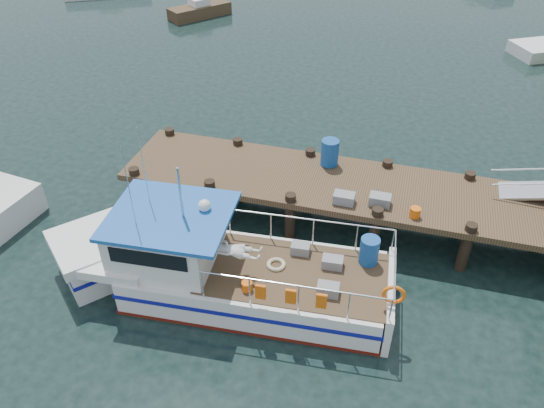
# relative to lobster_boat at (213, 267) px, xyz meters

# --- Properties ---
(ground_plane) EXTENTS (160.00, 160.00, 0.00)m
(ground_plane) POSITION_rel_lobster_boat_xyz_m (1.91, 3.99, -0.83)
(ground_plane) COLOR black
(lobster_boat) EXTENTS (9.67, 3.40, 4.58)m
(lobster_boat) POSITION_rel_lobster_boat_xyz_m (0.00, 0.00, 0.00)
(lobster_boat) COLOR silver
(lobster_boat) RESTS_ON ground
(moored_rowboat) EXTENTS (3.40, 3.92, 1.13)m
(moored_rowboat) POSITION_rel_lobster_boat_xyz_m (-9.29, 21.77, -0.41)
(moored_rowboat) COLOR #473521
(moored_rowboat) RESTS_ON ground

